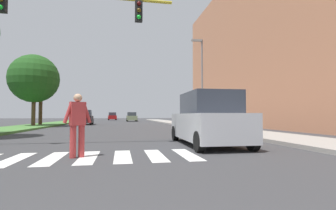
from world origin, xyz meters
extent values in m
plane|color=#38383A|center=(0.00, 30.00, 0.00)|extent=(140.00, 140.00, 0.00)
cube|color=silver|center=(-1.80, 7.60, 0.00)|extent=(0.45, 2.20, 0.01)
cube|color=silver|center=(-0.90, 7.60, 0.00)|extent=(0.45, 2.20, 0.01)
cube|color=silver|center=(0.00, 7.60, 0.00)|extent=(0.45, 2.20, 0.01)
cube|color=silver|center=(0.90, 7.60, 0.00)|extent=(0.45, 2.20, 0.01)
cube|color=silver|center=(1.80, 7.60, 0.00)|extent=(0.45, 2.20, 0.01)
cube|color=silver|center=(2.70, 7.60, 0.00)|extent=(0.45, 2.20, 0.01)
cube|color=#477A38|center=(-7.30, 28.00, 0.07)|extent=(3.52, 64.00, 0.15)
cylinder|color=#4C3823|center=(-7.35, 26.55, 1.70)|extent=(0.36, 0.36, 3.10)
sphere|color=#1E4C19|center=(-7.35, 26.55, 4.63)|extent=(4.59, 4.59, 4.59)
cylinder|color=#4C3823|center=(-7.41, 28.89, 1.68)|extent=(0.36, 0.36, 3.07)
sphere|color=#2D6628|center=(-7.41, 28.89, 4.06)|extent=(2.82, 2.82, 2.82)
cube|color=tan|center=(18.63, 22.00, 8.04)|extent=(12.41, 36.29, 16.09)
cube|color=#9E9991|center=(8.19, 28.00, 0.07)|extent=(3.00, 64.00, 0.15)
cube|color=black|center=(-3.26, 10.16, 5.10)|extent=(0.28, 0.20, 0.80)
sphere|color=#4C380F|center=(-3.26, 10.04, 5.10)|extent=(0.16, 0.16, 0.16)
sphere|color=#19D833|center=(-3.26, 10.04, 4.84)|extent=(0.16, 0.16, 0.16)
cube|color=black|center=(1.49, 10.16, 5.10)|extent=(0.28, 0.20, 0.80)
sphere|color=#4C0C0C|center=(1.49, 10.04, 5.36)|extent=(0.16, 0.16, 0.16)
sphere|color=#4C380F|center=(1.49, 10.04, 5.10)|extent=(0.16, 0.16, 0.16)
sphere|color=#19D833|center=(1.49, 10.04, 4.84)|extent=(0.16, 0.16, 0.16)
cylinder|color=slate|center=(7.69, 21.16, 3.90)|extent=(0.14, 0.14, 7.50)
cube|color=gray|center=(7.19, 21.16, 7.55)|extent=(0.90, 0.24, 0.16)
cylinder|color=#B23333|center=(-0.19, 7.66, 0.42)|extent=(0.21, 0.21, 0.85)
cylinder|color=#B23333|center=(-0.38, 7.57, 0.42)|extent=(0.21, 0.21, 0.85)
cube|color=#B23333|center=(-0.28, 7.61, 1.16)|extent=(0.45, 0.38, 0.62)
cylinder|color=#B23333|center=(-0.07, 7.72, 1.19)|extent=(0.28, 0.20, 0.58)
cylinder|color=#B23333|center=(-0.50, 7.51, 1.19)|extent=(0.28, 0.20, 0.58)
sphere|color=tan|center=(-0.28, 7.61, 1.58)|extent=(0.29, 0.29, 0.22)
cube|color=#B7B7BC|center=(4.08, 9.75, 0.70)|extent=(1.98, 4.63, 0.96)
cube|color=#2D333D|center=(4.07, 9.52, 1.58)|extent=(1.72, 2.56, 0.79)
cylinder|color=black|center=(3.24, 11.62, 0.32)|extent=(0.23, 0.64, 0.64)
cylinder|color=black|center=(4.98, 11.59, 0.32)|extent=(0.23, 0.64, 0.64)
cylinder|color=black|center=(3.17, 7.92, 0.32)|extent=(0.23, 0.64, 0.64)
cylinder|color=black|center=(4.91, 7.89, 0.32)|extent=(0.23, 0.64, 0.64)
cube|color=black|center=(-3.35, 31.85, 0.63)|extent=(1.90, 4.35, 0.83)
cube|color=#2D333D|center=(-3.34, 31.63, 1.39)|extent=(1.59, 1.99, 0.68)
cylinder|color=black|center=(-4.20, 33.50, 0.32)|extent=(0.25, 0.65, 0.64)
cylinder|color=black|center=(-2.65, 33.57, 0.32)|extent=(0.25, 0.65, 0.64)
cylinder|color=black|center=(-4.05, 30.13, 0.32)|extent=(0.25, 0.65, 0.64)
cylinder|color=black|center=(-2.50, 30.19, 0.32)|extent=(0.25, 0.65, 0.64)
cube|color=gray|center=(2.82, 47.10, 0.62)|extent=(1.85, 4.18, 0.79)
cube|color=#2D333D|center=(2.82, 47.31, 1.34)|extent=(1.60, 1.89, 0.65)
cylinder|color=black|center=(3.66, 45.49, 0.32)|extent=(0.23, 0.64, 0.64)
cylinder|color=black|center=(2.04, 45.46, 0.32)|extent=(0.23, 0.64, 0.64)
cylinder|color=black|center=(3.61, 48.74, 0.32)|extent=(0.23, 0.64, 0.64)
cylinder|color=black|center=(1.99, 48.72, 0.32)|extent=(0.23, 0.64, 0.64)
cube|color=maroon|center=(-1.10, 60.48, 0.65)|extent=(2.14, 4.19, 0.85)
cube|color=#2D333D|center=(-1.08, 60.28, 1.42)|extent=(1.75, 1.94, 0.70)
cylinder|color=black|center=(-2.06, 61.99, 0.32)|extent=(0.27, 0.66, 0.64)
cylinder|color=black|center=(-0.38, 62.12, 0.32)|extent=(0.27, 0.66, 0.64)
cylinder|color=black|center=(-1.81, 58.84, 0.32)|extent=(0.27, 0.66, 0.64)
cylinder|color=black|center=(-0.14, 58.97, 0.32)|extent=(0.27, 0.66, 0.64)
camera|label=1|loc=(0.84, 0.61, 1.12)|focal=26.92mm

